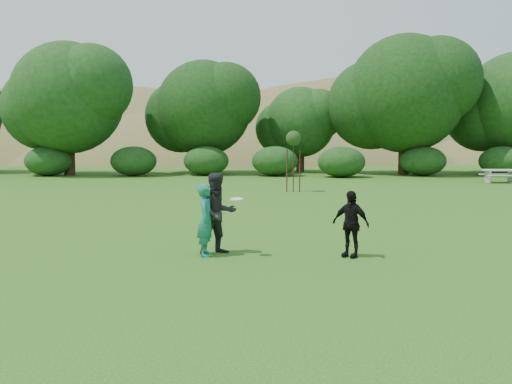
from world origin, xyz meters
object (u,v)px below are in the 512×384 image
at_px(player_teal, 206,220).
at_px(player_black, 351,224).
at_px(sapling, 293,140).
at_px(picnic_table, 500,174).
at_px(player_grey, 218,213).

bearing_deg(player_teal, player_black, -88.94).
bearing_deg(player_black, sapling, 126.43).
xyz_separation_m(player_black, picnic_table, (11.54, 20.40, -0.18)).
bearing_deg(picnic_table, sapling, -154.79).
distance_m(player_teal, picnic_table, 25.01).
bearing_deg(sapling, picnic_table, 25.21).
bearing_deg(sapling, player_teal, -100.16).
relative_size(player_grey, sapling, 0.62).
relative_size(player_black, picnic_table, 0.78).
height_order(player_teal, player_grey, player_grey).
bearing_deg(player_teal, sapling, -7.59).
relative_size(player_grey, player_black, 1.25).
relative_size(player_teal, player_black, 1.09).
distance_m(player_teal, player_black, 3.04).
xyz_separation_m(player_teal, picnic_table, (14.58, 20.32, -0.25)).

